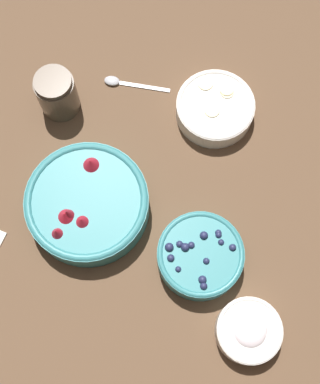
{
  "coord_description": "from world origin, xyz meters",
  "views": [
    {
      "loc": [
        0.13,
        -0.31,
        0.98
      ],
      "look_at": [
        0.03,
        -0.02,
        0.04
      ],
      "focal_mm": 50.0,
      "sensor_mm": 36.0,
      "label": 1
    }
  ],
  "objects_px": {
    "bowl_blueberries": "(200,256)",
    "bowl_bananas": "(215,108)",
    "jar_chocolate": "(57,94)",
    "bowl_strawberries": "(87,203)",
    "bowl_cream": "(249,331)"
  },
  "relations": [
    {
      "from": "bowl_cream",
      "to": "bowl_bananas",
      "type": "bearing_deg",
      "value": 114.33
    },
    {
      "from": "bowl_blueberries",
      "to": "jar_chocolate",
      "type": "relative_size",
      "value": 1.58
    },
    {
      "from": "bowl_strawberries",
      "to": "jar_chocolate",
      "type": "relative_size",
      "value": 2.32
    },
    {
      "from": "bowl_strawberries",
      "to": "bowl_bananas",
      "type": "bearing_deg",
      "value": 57.9
    },
    {
      "from": "bowl_strawberries",
      "to": "jar_chocolate",
      "type": "distance_m",
      "value": 0.23
    },
    {
      "from": "bowl_strawberries",
      "to": "bowl_bananas",
      "type": "xyz_separation_m",
      "value": [
        0.17,
        0.27,
        -0.01
      ]
    },
    {
      "from": "bowl_bananas",
      "to": "jar_chocolate",
      "type": "relative_size",
      "value": 1.57
    },
    {
      "from": "bowl_blueberries",
      "to": "bowl_bananas",
      "type": "height_order",
      "value": "bowl_blueberries"
    },
    {
      "from": "jar_chocolate",
      "to": "bowl_strawberries",
      "type": "bearing_deg",
      "value": -54.78
    },
    {
      "from": "bowl_strawberries",
      "to": "jar_chocolate",
      "type": "xyz_separation_m",
      "value": [
        -0.13,
        0.19,
        0.01
      ]
    },
    {
      "from": "bowl_blueberries",
      "to": "jar_chocolate",
      "type": "bearing_deg",
      "value": 149.16
    },
    {
      "from": "bowl_cream",
      "to": "jar_chocolate",
      "type": "bearing_deg",
      "value": 146.8
    },
    {
      "from": "bowl_blueberries",
      "to": "bowl_bananas",
      "type": "relative_size",
      "value": 1.01
    },
    {
      "from": "jar_chocolate",
      "to": "bowl_cream",
      "type": "bearing_deg",
      "value": -33.2
    },
    {
      "from": "bowl_blueberries",
      "to": "bowl_bananas",
      "type": "bearing_deg",
      "value": 101.3
    }
  ]
}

